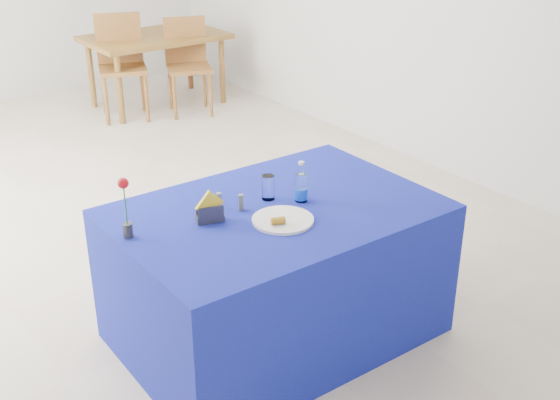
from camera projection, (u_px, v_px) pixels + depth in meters
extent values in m
plane|color=beige|center=(134.00, 213.00, 5.20)|extent=(7.00, 7.00, 0.00)
cylinder|color=white|center=(283.00, 220.00, 3.39)|extent=(0.30, 0.30, 0.01)
cylinder|color=white|center=(268.00, 187.00, 3.60)|extent=(0.07, 0.07, 0.13)
cylinder|color=slate|center=(219.00, 201.00, 3.51)|extent=(0.03, 0.03, 0.08)
cylinder|color=#5C5C61|center=(241.00, 202.00, 3.49)|extent=(0.03, 0.03, 0.08)
cube|color=navy|center=(276.00, 273.00, 3.69)|extent=(1.60, 1.10, 0.76)
cylinder|color=white|center=(301.00, 187.00, 3.58)|extent=(0.07, 0.07, 0.15)
cylinder|color=blue|center=(301.00, 193.00, 3.59)|extent=(0.07, 0.07, 0.06)
cylinder|color=white|center=(301.00, 169.00, 3.54)|extent=(0.03, 0.03, 0.05)
cylinder|color=silver|center=(301.00, 163.00, 3.52)|extent=(0.03, 0.03, 0.01)
cube|color=#36363B|center=(210.00, 218.00, 3.38)|extent=(0.14, 0.09, 0.03)
cube|color=#3C3B41|center=(211.00, 215.00, 3.35)|extent=(0.12, 0.04, 0.09)
cube|color=#3D3C42|center=(208.00, 211.00, 3.39)|extent=(0.12, 0.04, 0.09)
cube|color=gold|center=(209.00, 205.00, 3.35)|extent=(0.15, 0.02, 0.15)
cylinder|color=#29292E|center=(128.00, 230.00, 3.23)|extent=(0.05, 0.05, 0.07)
cylinder|color=#1B6C1B|center=(126.00, 208.00, 3.18)|extent=(0.01, 0.01, 0.22)
sphere|color=#B50C16|center=(123.00, 183.00, 3.13)|extent=(0.05, 0.05, 0.05)
cube|color=brown|center=(155.00, 37.00, 7.35)|extent=(1.42, 0.93, 0.05)
cylinder|color=brown|center=(120.00, 89.00, 6.93)|extent=(0.06, 0.06, 0.71)
cylinder|color=olive|center=(222.00, 71.00, 7.58)|extent=(0.06, 0.06, 0.71)
cylinder|color=olive|center=(91.00, 74.00, 7.44)|extent=(0.06, 0.06, 0.71)
cylinder|color=brown|center=(190.00, 58.00, 8.09)|extent=(0.06, 0.06, 0.71)
cylinder|color=#8F5D29|center=(106.00, 102.00, 6.92)|extent=(0.04, 0.04, 0.49)
cylinder|color=#8F5D29|center=(147.00, 98.00, 7.02)|extent=(0.04, 0.04, 0.49)
cylinder|color=#8F5D29|center=(104.00, 91.00, 7.27)|extent=(0.04, 0.04, 0.49)
cylinder|color=#8F5D29|center=(143.00, 88.00, 7.36)|extent=(0.04, 0.04, 0.49)
cube|color=#8F5D29|center=(123.00, 69.00, 7.03)|extent=(0.59, 0.59, 0.04)
cube|color=#8F5D29|center=(119.00, 38.00, 7.10)|extent=(0.45, 0.20, 0.50)
cylinder|color=#8F5D29|center=(175.00, 98.00, 7.09)|extent=(0.04, 0.04, 0.46)
cylinder|color=#8F5D29|center=(211.00, 95.00, 7.18)|extent=(0.04, 0.04, 0.46)
cylinder|color=#8F5D29|center=(170.00, 88.00, 7.42)|extent=(0.04, 0.04, 0.46)
cylinder|color=#8F5D29|center=(205.00, 86.00, 7.50)|extent=(0.04, 0.04, 0.46)
cube|color=#8F5D29|center=(189.00, 68.00, 7.19)|extent=(0.56, 0.56, 0.04)
cube|color=#8F5D29|center=(185.00, 40.00, 7.26)|extent=(0.42, 0.19, 0.47)
cylinder|color=yellow|center=(278.00, 221.00, 3.33)|extent=(0.08, 0.06, 0.04)
cylinder|color=beige|center=(285.00, 220.00, 3.33)|extent=(0.01, 0.03, 0.03)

